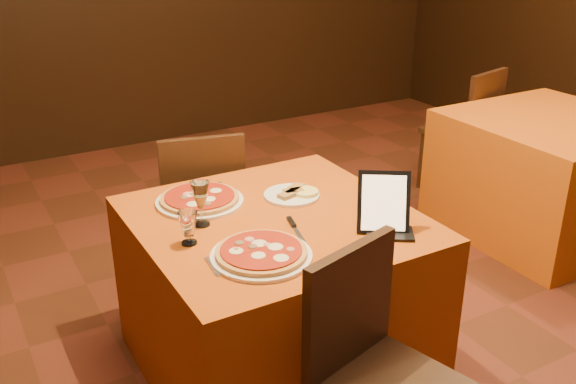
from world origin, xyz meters
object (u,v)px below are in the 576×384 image
main_table (276,295)px  tablet (384,202)px  side_table (547,176)px  pizza_far (200,200)px  chair_side_far (459,130)px  chair_main_far (200,208)px  water_glass (188,228)px  wine_glass (201,203)px  pizza_near (261,254)px

main_table → tablet: (0.31, -0.31, 0.49)m
tablet → side_table: bearing=53.3°
main_table → pizza_far: pizza_far is taller
chair_side_far → pizza_far: size_ratio=2.42×
main_table → tablet: tablet is taller
chair_main_far → pizza_far: size_ratio=2.42×
tablet → water_glass: bearing=-167.7°
main_table → chair_main_far: bearing=90.0°
pizza_far → chair_side_far: bearing=20.3°
main_table → pizza_far: 0.53m
side_table → water_glass: bearing=-171.0°
wine_glass → tablet: bearing=-33.1°
main_table → chair_side_far: (2.16, 1.16, 0.08)m
main_table → water_glass: 0.59m
pizza_near → tablet: bearing=-4.2°
chair_side_far → pizza_far: (-2.37, -0.88, 0.31)m
main_table → water_glass: (-0.39, -0.04, 0.44)m
main_table → chair_main_far: chair_main_far is taller
main_table → chair_main_far: size_ratio=1.21×
side_table → pizza_far: (-2.37, -0.08, 0.39)m
main_table → side_table: same height
chair_main_far → chair_side_far: (2.16, 0.32, 0.00)m
main_table → side_table: 2.19m
pizza_near → water_glass: water_glass is taller
chair_main_far → tablet: (0.31, -1.15, 0.41)m
tablet → pizza_far: bearing=164.7°
side_table → pizza_near: 2.48m
chair_main_far → pizza_near: bearing=93.0°
pizza_far → water_glass: (-0.18, -0.33, 0.05)m
pizza_far → wine_glass: bearing=-110.3°
pizza_near → side_table: bearing=15.1°
chair_main_far → wine_glass: wine_glass is taller
side_table → main_table: bearing=-170.4°
main_table → side_table: size_ratio=1.00×
side_table → chair_main_far: chair_main_far is taller
chair_main_far → pizza_far: chair_main_far is taller
water_glass → tablet: bearing=-20.9°
chair_main_far → water_glass: 1.03m
chair_side_far → pizza_near: bearing=17.2°
side_table → tablet: size_ratio=4.51×
pizza_near → wine_glass: bearing=103.3°
pizza_near → wine_glass: wine_glass is taller
main_table → wine_glass: (-0.29, 0.08, 0.47)m
chair_main_far → wine_glass: 0.90m
wine_glass → tablet: tablet is taller
side_table → chair_side_far: (0.00, 0.80, 0.08)m
chair_main_far → wine_glass: bearing=82.6°
main_table → water_glass: size_ratio=8.46×
side_table → water_glass: water_glass is taller
wine_glass → main_table: bearing=-16.0°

